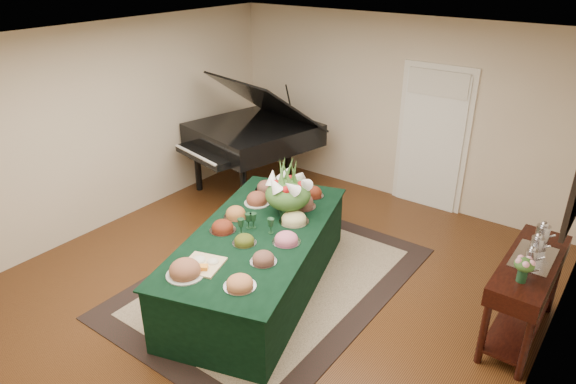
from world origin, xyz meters
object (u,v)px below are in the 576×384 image
Objects in this scene: grand_piano at (253,134)px; floral_centerpiece at (288,189)px; mahogany_sideboard at (528,278)px; buffet_table at (259,261)px.

floral_centerpiece is at bearing -40.16° from grand_piano.
floral_centerpiece is 2.58m from mahogany_sideboard.
floral_centerpiece is 0.26× the size of grand_piano.
grand_piano is (-1.76, 1.48, -0.12)m from floral_centerpiece.
buffet_table is at bearing -160.11° from mahogany_sideboard.
buffet_table is 5.52× the size of floral_centerpiece.
grand_piano is at bearing 130.96° from buffet_table.
buffet_table is at bearing -49.04° from grand_piano.
mahogany_sideboard is (4.28, -1.08, -0.27)m from grand_piano.
mahogany_sideboard is (2.55, 0.92, 0.30)m from buffet_table.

